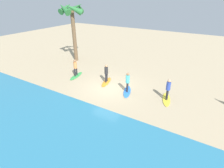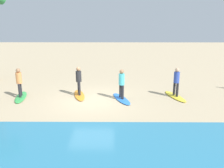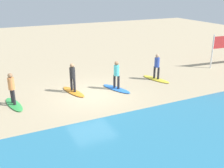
{
  "view_description": "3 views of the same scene",
  "coord_description": "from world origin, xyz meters",
  "px_view_note": "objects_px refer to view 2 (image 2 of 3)",
  "views": [
    {
      "loc": [
        -7.24,
        11.64,
        7.18
      ],
      "look_at": [
        -0.66,
        0.68,
        0.81
      ],
      "focal_mm": 28.51,
      "sensor_mm": 36.0,
      "label": 1
    },
    {
      "loc": [
        -1.24,
        12.62,
        4.55
      ],
      "look_at": [
        -1.14,
        -0.45,
        0.81
      ],
      "focal_mm": 38.4,
      "sensor_mm": 36.0,
      "label": 2
    },
    {
      "loc": [
        4.99,
        13.23,
        5.75
      ],
      "look_at": [
        -0.96,
        0.8,
        0.74
      ],
      "focal_mm": 43.05,
      "sensor_mm": 36.0,
      "label": 3
    }
  ],
  "objects_px": {
    "surfer_orange": "(79,79)",
    "surfboard_yellow": "(175,96)",
    "surfboard_orange": "(79,95)",
    "surfer_blue": "(122,82)",
    "surfboard_blue": "(121,99)",
    "surfer_green": "(19,80)",
    "surfer_yellow": "(176,80)",
    "surfboard_green": "(21,97)"
  },
  "relations": [
    {
      "from": "surfer_orange",
      "to": "surfboard_yellow",
      "type": "bearing_deg",
      "value": 178.07
    },
    {
      "from": "surfboard_blue",
      "to": "surfer_orange",
      "type": "bearing_deg",
      "value": -125.34
    },
    {
      "from": "surfboard_orange",
      "to": "surfboard_green",
      "type": "distance_m",
      "value": 3.33
    },
    {
      "from": "surfboard_yellow",
      "to": "surfboard_green",
      "type": "distance_m",
      "value": 8.9
    },
    {
      "from": "surfer_yellow",
      "to": "surfer_blue",
      "type": "height_order",
      "value": "same"
    },
    {
      "from": "surfboard_yellow",
      "to": "surfboard_blue",
      "type": "height_order",
      "value": "same"
    },
    {
      "from": "surfboard_yellow",
      "to": "surfboard_green",
      "type": "relative_size",
      "value": 1.0
    },
    {
      "from": "surfer_blue",
      "to": "surfer_orange",
      "type": "bearing_deg",
      "value": -14.67
    },
    {
      "from": "surfboard_yellow",
      "to": "surfer_yellow",
      "type": "xyz_separation_m",
      "value": [
        0.0,
        0.0,
        0.99
      ]
    },
    {
      "from": "surfer_yellow",
      "to": "surfboard_green",
      "type": "relative_size",
      "value": 0.78
    },
    {
      "from": "surfboard_blue",
      "to": "surfboard_green",
      "type": "distance_m",
      "value": 5.77
    },
    {
      "from": "surfboard_yellow",
      "to": "surfboard_green",
      "type": "bearing_deg",
      "value": -105.72
    },
    {
      "from": "surfboard_orange",
      "to": "surfer_orange",
      "type": "distance_m",
      "value": 0.99
    },
    {
      "from": "surfer_yellow",
      "to": "surfer_blue",
      "type": "relative_size",
      "value": 1.0
    },
    {
      "from": "surfer_blue",
      "to": "surfboard_yellow",
      "type": "bearing_deg",
      "value": -171.73
    },
    {
      "from": "surfboard_blue",
      "to": "surfer_green",
      "type": "xyz_separation_m",
      "value": [
        5.77,
        -0.26,
        0.99
      ]
    },
    {
      "from": "surfboard_orange",
      "to": "surfboard_green",
      "type": "relative_size",
      "value": 1.0
    },
    {
      "from": "surfboard_yellow",
      "to": "surfer_orange",
      "type": "xyz_separation_m",
      "value": [
        5.59,
        -0.19,
        0.99
      ]
    },
    {
      "from": "surfboard_blue",
      "to": "surfer_blue",
      "type": "relative_size",
      "value": 1.28
    },
    {
      "from": "surfer_blue",
      "to": "surfboard_orange",
      "type": "height_order",
      "value": "surfer_blue"
    },
    {
      "from": "surfboard_yellow",
      "to": "surfer_orange",
      "type": "bearing_deg",
      "value": -108.9
    },
    {
      "from": "surfboard_orange",
      "to": "surfer_green",
      "type": "bearing_deg",
      "value": -97.55
    },
    {
      "from": "surfboard_blue",
      "to": "surfer_blue",
      "type": "distance_m",
      "value": 0.99
    },
    {
      "from": "surfboard_orange",
      "to": "surfer_orange",
      "type": "relative_size",
      "value": 1.28
    },
    {
      "from": "surfboard_green",
      "to": "surfer_orange",
      "type": "bearing_deg",
      "value": 85.52
    },
    {
      "from": "surfer_yellow",
      "to": "surfboard_blue",
      "type": "height_order",
      "value": "surfer_yellow"
    },
    {
      "from": "surfboard_yellow",
      "to": "surfboard_blue",
      "type": "bearing_deg",
      "value": -98.7
    },
    {
      "from": "surfer_blue",
      "to": "surfer_orange",
      "type": "xyz_separation_m",
      "value": [
        2.46,
        -0.64,
        0.0
      ]
    },
    {
      "from": "surfer_blue",
      "to": "surfboard_green",
      "type": "height_order",
      "value": "surfer_blue"
    },
    {
      "from": "surfboard_blue",
      "to": "surfer_orange",
      "type": "distance_m",
      "value": 2.73
    },
    {
      "from": "surfboard_blue",
      "to": "surfer_green",
      "type": "bearing_deg",
      "value": -113.27
    },
    {
      "from": "surfer_yellow",
      "to": "surfer_blue",
      "type": "distance_m",
      "value": 3.17
    },
    {
      "from": "surfboard_yellow",
      "to": "surfboard_orange",
      "type": "height_order",
      "value": "same"
    },
    {
      "from": "surfboard_green",
      "to": "surfer_green",
      "type": "height_order",
      "value": "surfer_green"
    },
    {
      "from": "surfer_blue",
      "to": "surfboard_blue",
      "type": "bearing_deg",
      "value": -90.0
    },
    {
      "from": "surfer_yellow",
      "to": "surfer_green",
      "type": "xyz_separation_m",
      "value": [
        8.9,
        0.19,
        0.0
      ]
    },
    {
      "from": "surfboard_yellow",
      "to": "surfer_green",
      "type": "bearing_deg",
      "value": -105.72
    },
    {
      "from": "surfboard_orange",
      "to": "surfer_blue",
      "type": "bearing_deg",
      "value": 61.2
    },
    {
      "from": "surfer_orange",
      "to": "surfer_green",
      "type": "distance_m",
      "value": 3.33
    },
    {
      "from": "surfer_green",
      "to": "surfer_blue",
      "type": "bearing_deg",
      "value": 177.4
    },
    {
      "from": "surfboard_yellow",
      "to": "surfer_blue",
      "type": "height_order",
      "value": "surfer_blue"
    },
    {
      "from": "surfer_green",
      "to": "surfer_yellow",
      "type": "bearing_deg",
      "value": -178.75
    }
  ]
}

